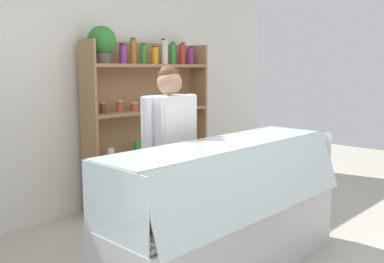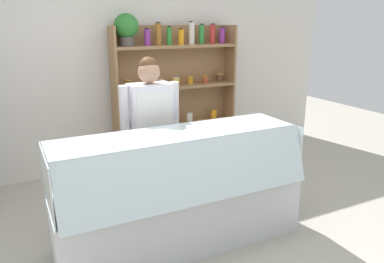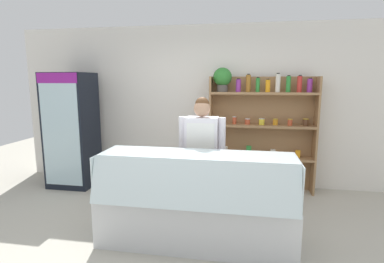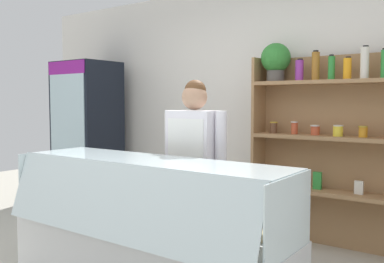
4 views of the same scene
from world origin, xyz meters
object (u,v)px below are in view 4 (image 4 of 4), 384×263
object	(u,v)px
shelving_unit	(331,129)
shop_clerk	(194,161)
drinks_fridge	(87,136)
deli_display_case	(146,258)

from	to	relation	value
shelving_unit	shop_clerk	distance (m)	1.43
drinks_fridge	deli_display_case	distance (m)	2.88
drinks_fridge	shop_clerk	xyz separation A→B (m)	(2.35, -0.90, -0.03)
deli_display_case	shop_clerk	size ratio (longest dim) A/B	1.34
deli_display_case	shelving_unit	bearing A→B (deg)	69.40
shop_clerk	shelving_unit	bearing A→B (deg)	59.90
drinks_fridge	shelving_unit	distance (m)	3.08
drinks_fridge	shelving_unit	xyz separation A→B (m)	(3.06, 0.33, 0.19)
shop_clerk	deli_display_case	bearing A→B (deg)	-87.99
drinks_fridge	deli_display_case	bearing A→B (deg)	-32.38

